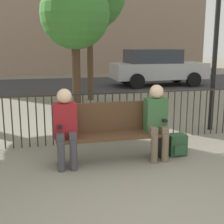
{
  "coord_description": "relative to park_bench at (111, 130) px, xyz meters",
  "views": [
    {
      "loc": [
        -1.11,
        -2.46,
        1.81
      ],
      "look_at": [
        0.0,
        2.09,
        0.8
      ],
      "focal_mm": 50.0,
      "sensor_mm": 36.0,
      "label": 1
    }
  ],
  "objects": [
    {
      "name": "park_bench",
      "position": [
        0.0,
        0.0,
        0.0
      ],
      "size": [
        1.75,
        0.45,
        0.92
      ],
      "color": "#4C331E",
      "rests_on": "ground"
    },
    {
      "name": "backpack",
      "position": [
        1.12,
        -0.06,
        -0.32
      ],
      "size": [
        0.29,
        0.26,
        0.36
      ],
      "color": "#284C2D",
      "rests_on": "ground"
    },
    {
      "name": "lamp_post",
      "position": [
        2.53,
        1.27,
        2.12
      ],
      "size": [
        0.28,
        0.28,
        4.0
      ],
      "color": "black",
      "rests_on": "ground"
    },
    {
      "name": "street_surface",
      "position": [
        0.0,
        9.83,
        -0.49
      ],
      "size": [
        24.0,
        6.0,
        0.01
      ],
      "color": "#333335",
      "rests_on": "ground"
    },
    {
      "name": "tree_2",
      "position": [
        0.02,
        4.36,
        2.13
      ],
      "size": [
        1.94,
        1.94,
        3.62
      ],
      "color": "#422D1E",
      "rests_on": "ground"
    },
    {
      "name": "seated_person_0",
      "position": [
        -0.72,
        -0.13,
        0.18
      ],
      "size": [
        0.34,
        0.39,
        1.19
      ],
      "color": "#3D3D42",
      "rests_on": "ground"
    },
    {
      "name": "fence_railing",
      "position": [
        -0.02,
        0.95,
        0.07
      ],
      "size": [
        9.01,
        0.03,
        0.95
      ],
      "color": "#2D2823",
      "rests_on": "ground"
    },
    {
      "name": "seated_person_1",
      "position": [
        0.71,
        -0.13,
        0.18
      ],
      "size": [
        0.34,
        0.39,
        1.2
      ],
      "color": "brown",
      "rests_on": "ground"
    },
    {
      "name": "parked_car_0",
      "position": [
        4.21,
        8.65,
        0.35
      ],
      "size": [
        4.2,
        1.94,
        1.62
      ],
      "color": "#B7B7BC",
      "rests_on": "ground"
    }
  ]
}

